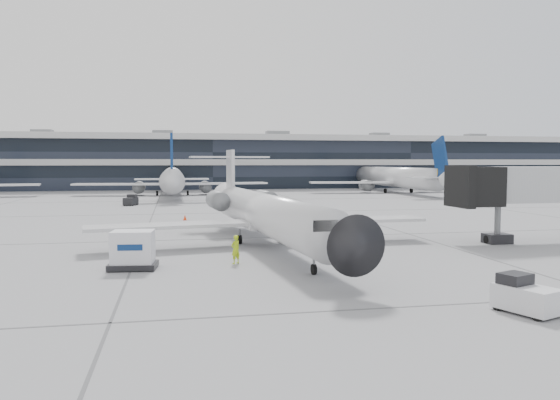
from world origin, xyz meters
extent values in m
plane|color=gray|center=(0.00, 0.00, 0.00)|extent=(220.00, 220.00, 0.00)
cube|color=black|center=(0.00, 82.00, 5.00)|extent=(170.00, 22.00, 10.00)
cylinder|color=silver|center=(-1.84, -4.49, 2.18)|extent=(4.60, 22.93, 2.56)
cone|color=black|center=(-0.70, -17.16, 2.18)|extent=(2.79, 2.88, 2.56)
cone|color=silver|center=(-3.00, 8.38, 2.47)|extent=(2.70, 3.24, 2.44)
cube|color=silver|center=(-8.07, -4.09, 1.52)|extent=(10.70, 4.10, 0.21)
cube|color=silver|center=(4.22, -2.99, 1.52)|extent=(10.49, 2.68, 0.21)
cylinder|color=slate|center=(-4.43, 3.10, 2.56)|extent=(1.71, 3.34, 1.42)
cylinder|color=slate|center=(-0.65, 3.44, 2.56)|extent=(1.71, 3.34, 1.42)
cube|color=silver|center=(-2.95, 7.81, 4.46)|extent=(0.49, 2.48, 4.27)
cube|color=silver|center=(-2.98, 8.19, 5.98)|extent=(6.95, 2.13, 0.15)
cylinder|color=black|center=(-1.03, -13.47, 0.27)|extent=(0.22, 0.54, 0.53)
cylinder|color=black|center=(-3.43, -2.72, 0.30)|extent=(0.28, 0.63, 0.61)
cylinder|color=black|center=(-0.59, -2.47, 0.30)|extent=(0.28, 0.63, 0.61)
cube|color=black|center=(12.34, -5.78, 3.93)|extent=(2.47, 3.02, 2.62)
cylinder|color=slate|center=(13.93, -5.76, 1.31)|extent=(0.41, 0.41, 2.62)
cube|color=black|center=(13.93, -5.76, 0.33)|extent=(1.70, 1.33, 0.65)
imported|color=#B2DB17|center=(-4.50, -9.85, 0.79)|extent=(0.69, 0.65, 1.58)
cube|color=silver|center=(4.92, -21.64, 0.55)|extent=(2.00, 2.52, 0.90)
cube|color=black|center=(4.74, -21.17, 1.15)|extent=(1.35, 1.23, 0.50)
cylinder|color=black|center=(4.12, -21.09, 0.22)|extent=(0.33, 0.48, 0.44)
cylinder|color=black|center=(5.15, -20.70, 0.22)|extent=(0.33, 0.48, 0.44)
cylinder|color=black|center=(4.69, -22.59, 0.22)|extent=(0.33, 0.48, 0.44)
cylinder|color=black|center=(5.72, -22.19, 0.22)|extent=(0.33, 0.48, 0.44)
cube|color=black|center=(-9.90, -10.31, 0.19)|extent=(2.58, 2.03, 0.29)
cube|color=silver|center=(-9.90, -10.31, 1.17)|extent=(2.25, 1.79, 1.67)
cone|color=#FF380D|center=(-6.77, 13.35, 0.26)|extent=(0.34, 0.34, 0.52)
cube|color=#FF380D|center=(-6.77, 13.35, 0.01)|extent=(0.36, 0.36, 0.03)
cube|color=black|center=(-13.23, 32.86, 0.55)|extent=(1.89, 2.47, 0.89)
cube|color=black|center=(-13.08, 33.33, 1.14)|extent=(1.31, 1.18, 0.50)
cylinder|color=black|center=(-13.52, 33.78, 0.22)|extent=(0.30, 0.47, 0.44)
cylinder|color=black|center=(-12.47, 33.45, 0.22)|extent=(0.30, 0.47, 0.44)
cylinder|color=black|center=(-13.99, 32.26, 0.22)|extent=(0.30, 0.47, 0.44)
cylinder|color=black|center=(-12.95, 31.93, 0.22)|extent=(0.30, 0.47, 0.44)
camera|label=1|loc=(-7.77, -39.27, 5.56)|focal=35.00mm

